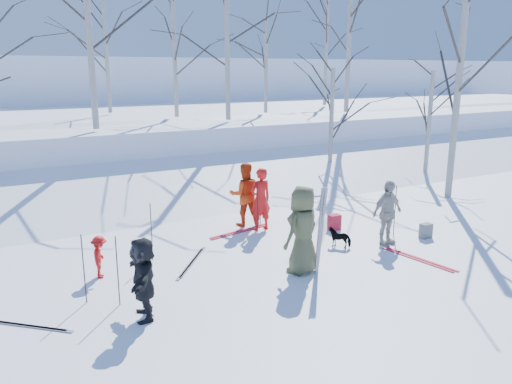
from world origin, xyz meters
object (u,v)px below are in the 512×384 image
skier_olive_center (303,230)px  backpack_dark (300,218)px  skier_redor_behind (245,194)px  skier_red_north (261,199)px  backpack_grey (426,231)px  backpack_red (334,222)px  skier_red_seated (100,257)px  skier_grey_west (143,278)px  dog (340,237)px  skier_cream_east (387,213)px

skier_olive_center → backpack_dark: (1.84, 2.84, -0.75)m
skier_redor_behind → skier_red_north: bearing=126.0°
skier_redor_behind → backpack_grey: 4.88m
backpack_red → backpack_dark: bearing=124.2°
skier_red_seated → skier_grey_west: (0.30, -2.16, 0.29)m
skier_red_north → skier_red_seated: size_ratio=1.89×
skier_red_seated → dog: bearing=-82.1°
dog → backpack_dark: bearing=-137.4°
skier_olive_center → dog: size_ratio=3.35×
skier_grey_west → backpack_grey: 7.66m
skier_red_seated → backpack_red: bearing=-70.7°
skier_redor_behind → dog: skier_redor_behind is taller
skier_olive_center → dog: skier_olive_center is taller
skier_cream_east → dog: size_ratio=2.86×
skier_grey_west → backpack_grey: skier_grey_west is taller
skier_redor_behind → backpack_dark: size_ratio=4.39×
skier_red_north → skier_olive_center: bearing=74.4°
skier_cream_east → backpack_red: 1.70m
skier_cream_east → skier_grey_west: skier_cream_east is taller
skier_redor_behind → backpack_grey: skier_redor_behind is taller
skier_red_seated → dog: size_ratio=1.60×
skier_red_seated → skier_grey_west: 2.20m
skier_redor_behind → skier_olive_center: bearing=100.3°
backpack_red → skier_cream_east: bearing=-74.8°
skier_red_north → backpack_dark: bearing=169.7°
dog → skier_red_seated: bearing=-53.0°
skier_red_north → backpack_dark: (1.18, -0.15, -0.65)m
skier_olive_center → backpack_red: size_ratio=4.51×
skier_redor_behind → skier_red_seated: (-4.32, -1.76, -0.43)m
skier_olive_center → skier_red_north: skier_olive_center is taller
skier_redor_behind → skier_grey_west: skier_redor_behind is taller
backpack_red → backpack_grey: backpack_red is taller
skier_red_north → backpack_grey: bearing=138.8°
skier_cream_east → dog: (-1.12, 0.40, -0.57)m
skier_redor_behind → backpack_dark: bearing=170.1°
skier_red_seated → backpack_dark: bearing=-62.2°
skier_cream_east → backpack_grey: (1.24, -0.15, -0.62)m
skier_cream_east → backpack_grey: 1.39m
skier_cream_east → backpack_dark: size_ratio=4.04×
skier_olive_center → backpack_red: (2.41, 2.00, -0.74)m
skier_cream_east → skier_grey_west: size_ratio=1.10×
skier_olive_center → skier_grey_west: 3.57m
dog → backpack_red: dog is taller
skier_olive_center → skier_redor_behind: skier_olive_center is taller
backpack_dark → skier_redor_behind: bearing=152.3°
skier_red_north → skier_red_seated: (-4.51, -1.19, -0.40)m
skier_red_north → backpack_dark: 1.36m
skier_red_seated → backpack_grey: 8.05m
skier_grey_west → skier_red_seated: bearing=-158.2°
skier_red_north → skier_grey_west: size_ratio=1.16×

